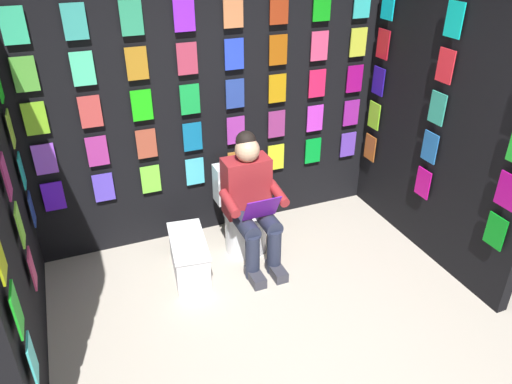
% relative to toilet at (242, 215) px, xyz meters
% --- Properties ---
extents(ground_plane, '(30.00, 30.00, 0.00)m').
position_rel_toilet_xyz_m(ground_plane, '(0.12, 1.63, -0.33)').
color(ground_plane, '#B2A899').
extents(display_wall_back, '(3.38, 0.14, 2.46)m').
position_rel_toilet_xyz_m(display_wall_back, '(0.12, -0.45, 0.90)').
color(display_wall_back, black).
rests_on(display_wall_back, ground).
extents(display_wall_left, '(0.14, 2.03, 2.46)m').
position_rel_toilet_xyz_m(display_wall_left, '(-1.57, 0.61, 0.90)').
color(display_wall_left, black).
rests_on(display_wall_left, ground).
extents(toilet, '(0.41, 0.56, 0.77)m').
position_rel_toilet_xyz_m(toilet, '(0.00, 0.00, 0.00)').
color(toilet, white).
rests_on(toilet, ground).
extents(person_reading, '(0.53, 0.68, 1.19)m').
position_rel_toilet_xyz_m(person_reading, '(-0.00, 0.23, 0.27)').
color(person_reading, maroon).
rests_on(person_reading, ground).
extents(comic_longbox_near, '(0.36, 0.65, 0.35)m').
position_rel_toilet_xyz_m(comic_longbox_near, '(0.58, 0.23, -0.15)').
color(comic_longbox_near, silver).
rests_on(comic_longbox_near, ground).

